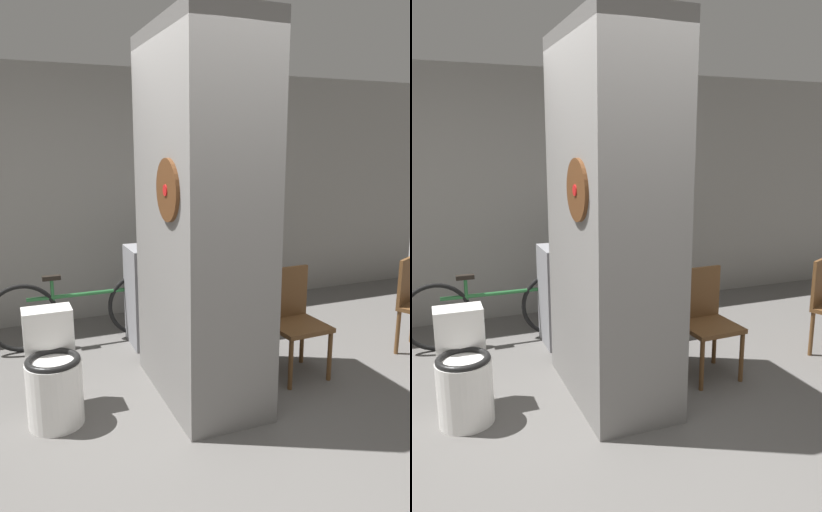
% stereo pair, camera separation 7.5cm
% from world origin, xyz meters
% --- Properties ---
extents(ground_plane, '(14.00, 14.00, 0.00)m').
position_xyz_m(ground_plane, '(0.00, 0.00, 0.00)').
color(ground_plane, '#5B5956').
extents(wall_back, '(8.00, 0.09, 2.60)m').
position_xyz_m(wall_back, '(-0.00, 2.63, 1.30)').
color(wall_back, gray).
rests_on(wall_back, ground_plane).
extents(pillar_center, '(0.65, 1.22, 2.60)m').
position_xyz_m(pillar_center, '(0.05, 0.61, 1.30)').
color(pillar_center, gray).
rests_on(pillar_center, ground_plane).
extents(counter_shelf, '(1.16, 0.44, 0.92)m').
position_xyz_m(counter_shelf, '(0.36, 1.68, 0.46)').
color(counter_shelf, gray).
rests_on(counter_shelf, ground_plane).
extents(toilet, '(0.37, 0.53, 0.73)m').
position_xyz_m(toilet, '(-1.01, 0.61, 0.32)').
color(toilet, white).
rests_on(toilet, ground_plane).
extents(chair_near_pillar, '(0.44, 0.44, 0.86)m').
position_xyz_m(chair_near_pillar, '(0.86, 0.64, 0.47)').
color(chair_near_pillar, brown).
rests_on(chair_near_pillar, ground_plane).
extents(bicycle, '(1.71, 0.42, 0.68)m').
position_xyz_m(bicycle, '(-0.60, 1.90, 0.33)').
color(bicycle, black).
rests_on(bicycle, ground_plane).
extents(bottle_tall, '(0.07, 0.07, 0.29)m').
position_xyz_m(bottle_tall, '(0.08, 1.75, 1.03)').
color(bottle_tall, olive).
rests_on(bottle_tall, counter_shelf).
extents(bottle_short, '(0.08, 0.08, 0.23)m').
position_xyz_m(bottle_short, '(-0.04, 1.60, 1.00)').
color(bottle_short, '#19598C').
rests_on(bottle_short, counter_shelf).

